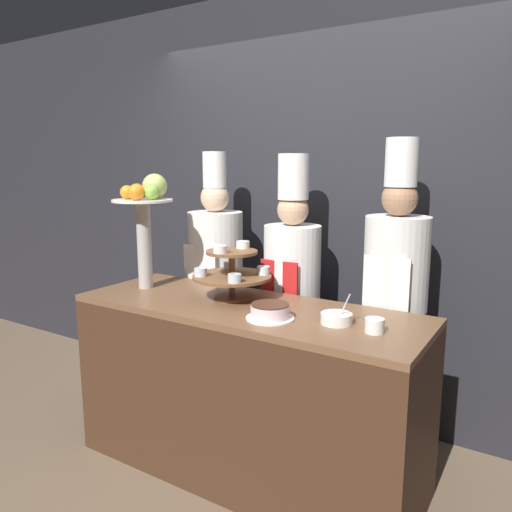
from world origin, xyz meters
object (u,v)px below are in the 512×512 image
chef_left (216,274)px  chef_center_right (395,291)px  cup_white (375,326)px  cake_round (270,312)px  chef_center_left (292,285)px  tiered_stand (232,271)px  fruit_pedestal (146,209)px  serving_bowl_near (336,318)px

chef_left → chef_center_right: size_ratio=0.97×
cup_white → chef_center_right: bearing=98.4°
cake_round → chef_center_right: size_ratio=0.13×
chef_left → chef_center_left: chef_left is taller
tiered_stand → cup_white: tiered_stand is taller
fruit_pedestal → cake_round: 1.05m
cup_white → chef_center_left: (-0.72, 0.59, -0.03)m
tiered_stand → fruit_pedestal: size_ratio=0.64×
tiered_stand → chef_center_left: 0.51m
fruit_pedestal → cake_round: fruit_pedestal is taller
tiered_stand → cake_round: size_ratio=1.85×
tiered_stand → fruit_pedestal: bearing=-175.6°
chef_center_left → cup_white: bearing=-39.1°
tiered_stand → chef_left: chef_left is taller
cup_white → chef_center_left: size_ratio=0.05×
tiered_stand → fruit_pedestal: 0.67m
serving_bowl_near → chef_left: 1.25m
serving_bowl_near → chef_left: chef_left is taller
fruit_pedestal → chef_center_right: 1.50m
chef_center_left → tiered_stand: bearing=-105.2°
chef_left → serving_bowl_near: bearing=-26.7°
chef_center_left → chef_center_right: 0.64m
tiered_stand → chef_center_right: (0.76, 0.46, -0.11)m
tiered_stand → serving_bowl_near: 0.68m
fruit_pedestal → chef_center_right: size_ratio=0.37×
cup_white → chef_left: size_ratio=0.05×
serving_bowl_near → chef_center_right: size_ratio=0.08×
serving_bowl_near → chef_center_left: size_ratio=0.09×
chef_left → chef_center_left: bearing=0.0°
cake_round → chef_left: bearing=140.8°
tiered_stand → chef_center_right: chef_center_right is taller
chef_left → chef_center_right: (1.22, 0.00, 0.05)m
tiered_stand → chef_center_right: size_ratio=0.24×
cake_round → serving_bowl_near: (0.30, 0.10, -0.01)m
chef_left → cake_round: bearing=-39.2°
chef_center_left → fruit_pedestal: bearing=-144.3°
cup_white → tiered_stand: bearing=171.6°
serving_bowl_near → cup_white: bearing=-8.7°
fruit_pedestal → chef_left: bearing=75.9°
cup_white → chef_left: bearing=155.7°
tiered_stand → chef_center_left: (0.13, 0.46, -0.16)m
chef_center_left → cake_round: bearing=-70.6°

